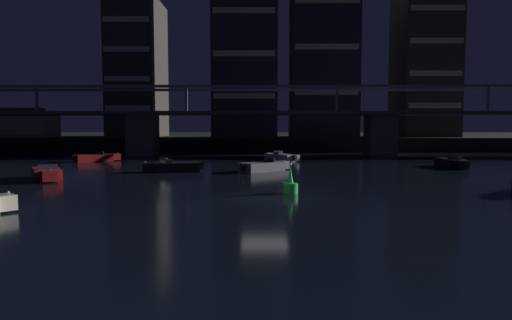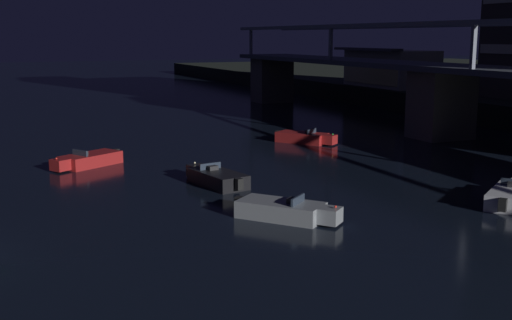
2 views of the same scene
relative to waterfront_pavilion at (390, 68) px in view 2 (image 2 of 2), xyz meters
name	(u,v)px [view 2 (image 2 of 2)]	position (x,y,z in m)	size (l,w,h in m)	color
waterfront_pavilion	(390,68)	(0.00, 0.00, 0.00)	(12.40, 7.40, 4.70)	#B2AD9E
speedboat_near_center	(285,210)	(40.65, -34.16, -4.02)	(4.60, 4.14, 1.16)	gray
speedboat_near_right	(512,196)	(42.75, -22.60, -4.02)	(3.92, 4.73, 1.16)	silver
speedboat_mid_center	(304,138)	(21.81, -23.23, -4.02)	(4.75, 3.88, 1.16)	maroon
speedboat_mid_right	(216,178)	(32.83, -34.66, -4.02)	(5.22, 2.51, 1.16)	black
speedboat_far_right	(88,160)	(24.52, -40.39, -4.02)	(3.65, 4.85, 1.16)	maroon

